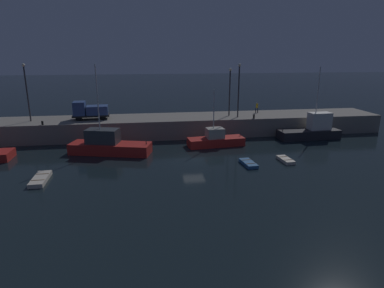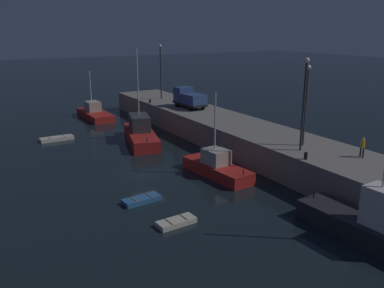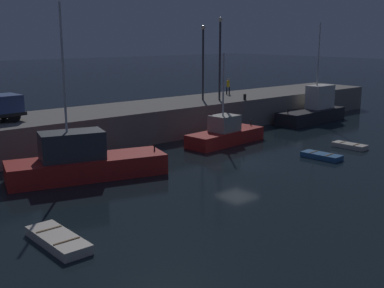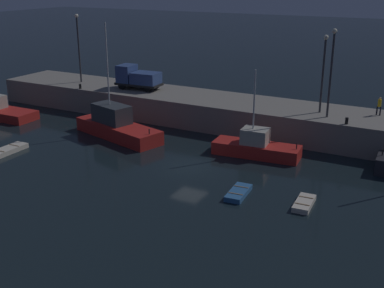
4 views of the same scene
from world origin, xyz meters
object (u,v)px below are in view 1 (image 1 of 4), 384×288
Objects in this scene: fishing_trawler_red at (312,130)px; lamp_post_west at (26,88)px; fishing_boat_orange at (108,145)px; dinghy_orange_near at (286,160)px; dinghy_red_small at (248,163)px; bollard_west at (42,123)px; fishing_boat_blue at (216,140)px; rowboat_white_mid at (40,179)px; lamp_post_central at (239,86)px; dockworker at (257,107)px; bollard_central at (254,116)px; lamp_post_east at (230,88)px; utility_truck at (90,110)px.

fishing_trawler_red is 40.75m from lamp_post_west.
fishing_boat_orange is 3.90× the size of dinghy_orange_near.
lamp_post_west is (-27.26, 15.14, 7.20)m from dinghy_red_small.
fishing_boat_blue is at bearing -9.82° from bollard_west.
dinghy_red_small is at bearing -23.21° from fishing_boat_orange.
lamp_post_central is at bearing 32.52° from rowboat_white_mid.
rowboat_white_mid is at bearing -175.70° from dinghy_red_small.
fishing_boat_blue is 12.36m from dockworker.
bollard_central is at bearing 28.05° from rowboat_white_mid.
bollard_west is at bearing 170.18° from fishing_boat_blue.
dinghy_red_small is 15.77m from lamp_post_central.
fishing_trawler_red is 37.68m from bollard_west.
bollard_central is (29.55, 0.16, 0.03)m from bollard_west.
dockworker is (8.55, 8.45, 2.87)m from fishing_boat_blue.
fishing_boat_orange is at bearing -36.19° from lamp_post_west.
dinghy_orange_near is 12.14m from bollard_central.
lamp_post_east reaches higher than utility_truck.
lamp_post_west reaches higher than utility_truck.
dinghy_orange_near is at bearing -16.93° from fishing_boat_orange.
fishing_trawler_red is 1.30× the size of lamp_post_central.
lamp_post_west reaches higher than dockworker.
lamp_post_east is 20.93m from utility_truck.
dinghy_red_small is at bearing -29.05° from lamp_post_west.
rowboat_white_mid is at bearing -124.24° from fishing_boat_orange.
lamp_post_central reaches higher than rowboat_white_mid.
lamp_post_east is at bearing -0.41° from utility_truck.
fishing_boat_orange is 2.05× the size of utility_truck.
bollard_west is 0.91× the size of bollard_central.
fishing_boat_orange is 1.36× the size of lamp_post_west.
dockworker is at bearing 2.61° from lamp_post_west.
dinghy_orange_near is 0.39× the size of lamp_post_east.
dinghy_orange_near is 0.35× the size of lamp_post_central.
dockworker is at bearing 35.81° from lamp_post_central.
dockworker is at bearing 44.67° from fishing_boat_blue.
dinghy_orange_near is 4.78× the size of bollard_central.
fishing_boat_blue is at bearing -15.26° from lamp_post_west.
fishing_boat_blue reaches higher than bollard_central.
utility_truck is at bearing 111.04° from fishing_boat_orange.
dinghy_orange_near is 0.92× the size of dinghy_red_small.
rowboat_white_mid is 14.49m from bollard_west.
rowboat_white_mid is (-5.73, -8.42, -0.89)m from fishing_boat_orange.
lamp_post_west reaches higher than fishing_boat_blue.
bollard_west is at bearing 176.63° from fishing_trawler_red.
lamp_post_west reaches higher than dinghy_red_small.
dockworker is 2.92× the size of bollard_central.
utility_truck is at bearing 27.86° from bollard_west.
dockworker reaches higher than dinghy_red_small.
lamp_post_west is 28.88m from lamp_post_east.
dockworker is at bearing 3.18° from utility_truck.
lamp_post_central is (4.56, 5.58, 6.51)m from fishing_boat_blue.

